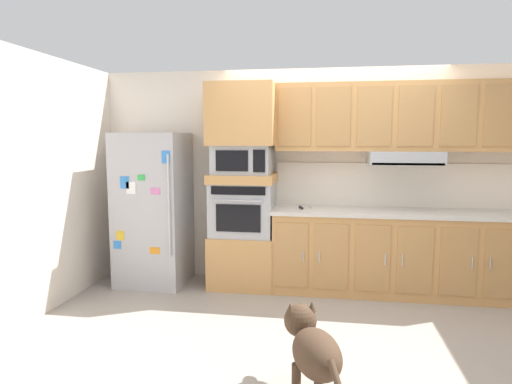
% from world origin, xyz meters
% --- Properties ---
extents(ground_plane, '(9.60, 9.60, 0.00)m').
position_xyz_m(ground_plane, '(0.00, 0.00, 0.00)').
color(ground_plane, '#9E9389').
extents(back_kitchen_wall, '(6.20, 0.12, 2.50)m').
position_xyz_m(back_kitchen_wall, '(0.00, 1.11, 1.25)').
color(back_kitchen_wall, silver).
rests_on(back_kitchen_wall, ground).
extents(side_panel_left, '(0.12, 7.10, 2.50)m').
position_xyz_m(side_panel_left, '(-2.80, 0.00, 1.25)').
color(side_panel_left, silver).
rests_on(side_panel_left, ground).
extents(refrigerator, '(0.76, 0.73, 1.76)m').
position_xyz_m(refrigerator, '(-2.06, 0.68, 0.88)').
color(refrigerator, '#ADADB2').
rests_on(refrigerator, ground).
extents(oven_base_cabinet, '(0.74, 0.62, 0.60)m').
position_xyz_m(oven_base_cabinet, '(-1.00, 0.75, 0.30)').
color(oven_base_cabinet, tan).
rests_on(oven_base_cabinet, ground).
extents(built_in_oven, '(0.70, 0.62, 0.60)m').
position_xyz_m(built_in_oven, '(-1.00, 0.75, 0.90)').
color(built_in_oven, '#A8AAAF').
rests_on(built_in_oven, oven_base_cabinet).
extents(appliance_mid_shelf, '(0.74, 0.62, 0.10)m').
position_xyz_m(appliance_mid_shelf, '(-1.00, 0.75, 1.25)').
color(appliance_mid_shelf, tan).
rests_on(appliance_mid_shelf, built_in_oven).
extents(microwave, '(0.64, 0.54, 0.32)m').
position_xyz_m(microwave, '(-1.00, 0.75, 1.46)').
color(microwave, '#A8AAAF').
rests_on(microwave, appliance_mid_shelf).
extents(appliance_upper_cabinet, '(0.74, 0.62, 0.68)m').
position_xyz_m(appliance_upper_cabinet, '(-1.00, 0.75, 1.96)').
color(appliance_upper_cabinet, tan).
rests_on(appliance_upper_cabinet, microwave).
extents(lower_cabinet_run, '(2.95, 0.63, 0.88)m').
position_xyz_m(lower_cabinet_run, '(0.85, 0.75, 0.44)').
color(lower_cabinet_run, tan).
rests_on(lower_cabinet_run, ground).
extents(countertop_slab, '(2.99, 0.64, 0.04)m').
position_xyz_m(countertop_slab, '(0.85, 0.75, 0.90)').
color(countertop_slab, beige).
rests_on(countertop_slab, lower_cabinet_run).
extents(backsplash_panel, '(2.99, 0.02, 0.50)m').
position_xyz_m(backsplash_panel, '(0.85, 1.04, 1.17)').
color(backsplash_panel, white).
rests_on(backsplash_panel, countertop_slab).
extents(upper_cabinet_with_hood, '(2.95, 0.48, 0.88)m').
position_xyz_m(upper_cabinet_with_hood, '(0.84, 0.87, 1.90)').
color(upper_cabinet_with_hood, tan).
rests_on(upper_cabinet_with_hood, backsplash_panel).
extents(screwdriver, '(0.16, 0.14, 0.03)m').
position_xyz_m(screwdriver, '(-0.33, 0.72, 0.93)').
color(screwdriver, black).
rests_on(screwdriver, countertop_slab).
extents(dog, '(0.45, 0.86, 0.58)m').
position_xyz_m(dog, '(-0.14, -1.45, 0.37)').
color(dog, '#473323').
rests_on(dog, ground).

